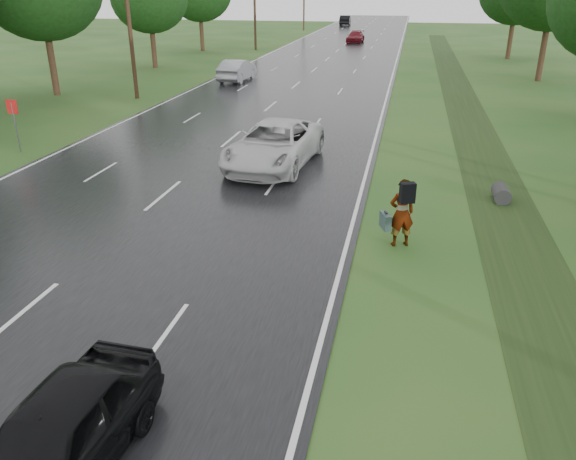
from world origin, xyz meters
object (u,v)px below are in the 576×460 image
(white_pickup, at_px, (274,145))
(dark_sedan, at_px, (56,439))
(road_sign, at_px, (13,115))
(silver_sedan, at_px, (237,70))
(pedestrian, at_px, (401,212))

(white_pickup, xyz_separation_m, dark_sedan, (0.50, -16.03, -0.17))
(road_sign, xyz_separation_m, silver_sedan, (3.74, 20.97, -0.81))
(white_pickup, xyz_separation_m, silver_sedan, (-7.76, 20.70, -0.08))
(silver_sedan, bearing_deg, dark_sedan, 104.98)
(road_sign, distance_m, white_pickup, 11.53)
(road_sign, relative_size, white_pickup, 0.37)
(pedestrian, bearing_deg, white_pickup, -73.03)
(silver_sedan, bearing_deg, pedestrian, 117.62)
(silver_sedan, bearing_deg, white_pickup, 112.85)
(white_pickup, bearing_deg, pedestrian, -47.08)
(pedestrian, bearing_deg, road_sign, -41.91)
(pedestrian, relative_size, dark_sedan, 0.48)
(dark_sedan, relative_size, silver_sedan, 0.86)
(pedestrian, height_order, silver_sedan, pedestrian)
(white_pickup, height_order, silver_sedan, white_pickup)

